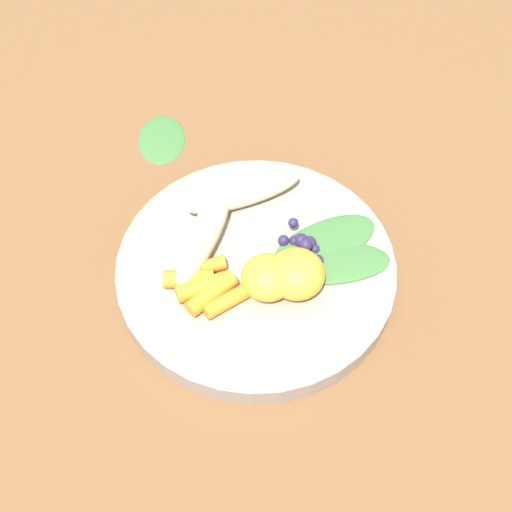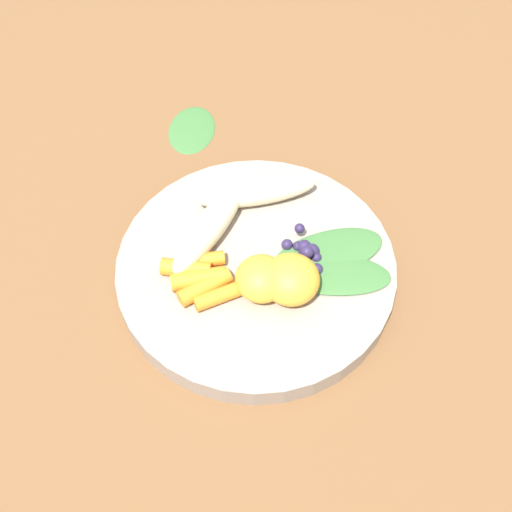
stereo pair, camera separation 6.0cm
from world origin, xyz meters
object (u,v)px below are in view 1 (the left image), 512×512
(banana_peeled_left, at_px, (204,234))
(orange_segment_near, at_px, (296,274))
(banana_peeled_right, at_px, (244,192))
(kale_leaf_stray, at_px, (161,138))
(bowl, at_px, (256,269))

(banana_peeled_left, distance_m, orange_segment_near, 0.10)
(banana_peeled_left, xyz_separation_m, banana_peeled_right, (-0.04, -0.06, 0.00))
(orange_segment_near, distance_m, kale_leaf_stray, 0.27)
(kale_leaf_stray, bearing_deg, orange_segment_near, -150.85)
(banana_peeled_right, xyz_separation_m, kale_leaf_stray, (0.10, -0.11, -0.04))
(bowl, bearing_deg, banana_peeled_left, -21.83)
(orange_segment_near, xyz_separation_m, kale_leaf_stray, (0.16, -0.22, -0.04))
(bowl, xyz_separation_m, banana_peeled_left, (0.05, -0.02, 0.03))
(bowl, distance_m, banana_peeled_left, 0.06)
(banana_peeled_left, height_order, kale_leaf_stray, banana_peeled_left)
(bowl, bearing_deg, orange_segment_near, 145.92)
(bowl, relative_size, banana_peeled_right, 2.20)
(kale_leaf_stray, bearing_deg, banana_peeled_right, -144.54)
(bowl, height_order, kale_leaf_stray, bowl)
(bowl, xyz_separation_m, orange_segment_near, (-0.04, 0.03, 0.03))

